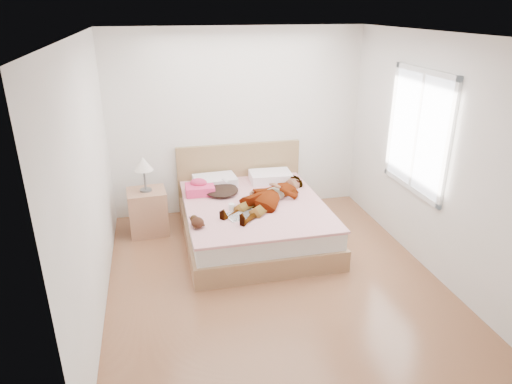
# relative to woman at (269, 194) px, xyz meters

# --- Properties ---
(ground) EXTENTS (4.00, 4.00, 0.00)m
(ground) POSITION_rel_woman_xyz_m (-0.20, -0.95, -0.62)
(ground) COLOR #4E2A18
(ground) RESTS_ON ground
(woman) EXTENTS (1.55, 1.49, 0.22)m
(woman) POSITION_rel_woman_xyz_m (0.00, 0.00, 0.00)
(woman) COLOR white
(woman) RESTS_ON bed
(hair) EXTENTS (0.60, 0.68, 0.09)m
(hair) POSITION_rel_woman_xyz_m (-0.57, 0.45, -0.06)
(hair) COLOR black
(hair) RESTS_ON bed
(phone) EXTENTS (0.09, 0.10, 0.05)m
(phone) POSITION_rel_woman_xyz_m (-0.50, 0.40, 0.07)
(phone) COLOR silver
(phone) RESTS_ON bed
(room_shell) EXTENTS (4.00, 4.00, 4.00)m
(room_shell) POSITION_rel_woman_xyz_m (1.58, -0.65, 0.88)
(room_shell) COLOR white
(room_shell) RESTS_ON ground
(bed) EXTENTS (1.80, 2.08, 1.00)m
(bed) POSITION_rel_woman_xyz_m (-0.20, 0.08, -0.34)
(bed) COLOR olive
(bed) RESTS_ON ground
(towel) EXTENTS (0.38, 0.33, 0.20)m
(towel) POSITION_rel_woman_xyz_m (-0.84, 0.46, -0.03)
(towel) COLOR #F4427F
(towel) RESTS_ON bed
(magazine) EXTENTS (0.44, 0.35, 0.02)m
(magazine) POSITION_rel_woman_xyz_m (-0.42, -0.34, -0.10)
(magazine) COLOR white
(magazine) RESTS_ON bed
(coffee_mug) EXTENTS (0.11, 0.08, 0.08)m
(coffee_mug) POSITION_rel_woman_xyz_m (-0.51, -0.16, -0.06)
(coffee_mug) COLOR white
(coffee_mug) RESTS_ON bed
(plush_toy) EXTENTS (0.19, 0.24, 0.12)m
(plush_toy) POSITION_rel_woman_xyz_m (-0.98, -0.52, -0.04)
(plush_toy) COLOR black
(plush_toy) RESTS_ON bed
(nightstand) EXTENTS (0.52, 0.47, 1.06)m
(nightstand) POSITION_rel_woman_xyz_m (-1.53, 0.49, -0.27)
(nightstand) COLOR #946744
(nightstand) RESTS_ON ground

